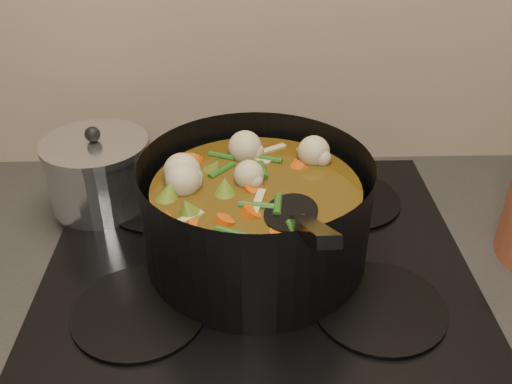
{
  "coord_description": "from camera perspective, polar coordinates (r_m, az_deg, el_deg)",
  "views": [
    {
      "loc": [
        -0.02,
        1.25,
        1.48
      ],
      "look_at": [
        -0.0,
        1.92,
        1.04
      ],
      "focal_mm": 40.0,
      "sensor_mm": 36.0,
      "label": 1
    }
  ],
  "objects": [
    {
      "name": "stovetop",
      "position": [
        0.88,
        0.11,
        -6.23
      ],
      "size": [
        0.62,
        0.54,
        0.03
      ],
      "color": "black",
      "rests_on": "counter"
    },
    {
      "name": "saucepan",
      "position": [
        0.99,
        -15.42,
        1.92
      ],
      "size": [
        0.17,
        0.17,
        0.14
      ],
      "rotation": [
        0.0,
        0.0,
        -0.12
      ],
      "color": "silver",
      "rests_on": "stovetop"
    },
    {
      "name": "stockpot",
      "position": [
        0.82,
        0.03,
        -2.3
      ],
      "size": [
        0.37,
        0.46,
        0.24
      ],
      "rotation": [
        0.0,
        0.0,
        -0.16
      ],
      "color": "black",
      "rests_on": "stovetop"
    }
  ]
}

